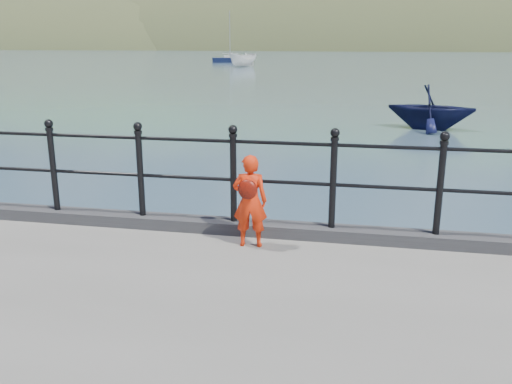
% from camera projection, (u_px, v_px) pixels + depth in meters
% --- Properties ---
extents(ground, '(600.00, 600.00, 0.00)m').
position_uv_depth(ground, '(194.00, 295.00, 7.28)').
color(ground, '#2D4251').
rests_on(ground, ground).
extents(kerb, '(60.00, 0.30, 0.15)m').
position_uv_depth(kerb, '(188.00, 223.00, 6.84)').
color(kerb, '#28282B').
rests_on(kerb, quay).
extents(railing, '(18.11, 0.11, 1.20)m').
position_uv_depth(railing, '(186.00, 166.00, 6.64)').
color(railing, black).
rests_on(railing, kerb).
extents(far_shore, '(830.00, 200.00, 156.00)m').
position_uv_depth(far_shore, '(450.00, 102.00, 232.26)').
color(far_shore, '#333A21').
rests_on(far_shore, ground).
extents(child, '(0.42, 0.33, 1.08)m').
position_uv_depth(child, '(250.00, 200.00, 6.16)').
color(child, red).
rests_on(child, quay).
extents(launch_white, '(3.81, 4.78, 1.76)m').
position_uv_depth(launch_white, '(243.00, 60.00, 66.46)').
color(launch_white, white).
rests_on(launch_white, ground).
extents(launch_navy, '(3.66, 3.32, 1.67)m').
position_uv_depth(launch_navy, '(431.00, 107.00, 20.49)').
color(launch_navy, black).
rests_on(launch_navy, ground).
extents(sailboat_left, '(5.37, 2.68, 7.45)m').
position_uv_depth(sailboat_left, '(230.00, 60.00, 79.63)').
color(sailboat_left, black).
rests_on(sailboat_left, ground).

